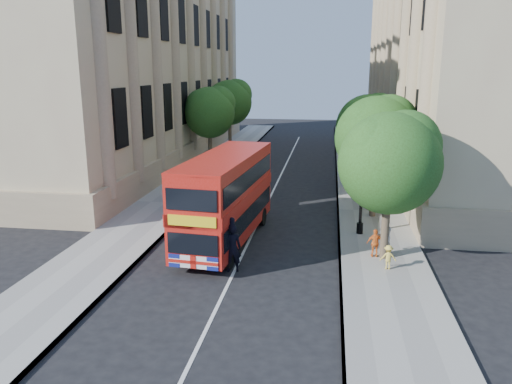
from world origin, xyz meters
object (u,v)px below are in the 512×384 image
at_px(double_decker_bus, 226,196).
at_px(woman_pedestrian, 384,236).
at_px(police_constable, 232,248).
at_px(box_van, 216,181).
at_px(lamp_post, 362,184).

distance_m(double_decker_bus, woman_pedestrian, 6.95).
distance_m(police_constable, woman_pedestrian, 6.34).
relative_size(box_van, woman_pedestrian, 3.05).
height_order(lamp_post, police_constable, lamp_post).
relative_size(box_van, police_constable, 2.55).
bearing_deg(box_van, woman_pedestrian, -42.58).
relative_size(lamp_post, woman_pedestrian, 3.22).
bearing_deg(box_van, police_constable, -76.40).
relative_size(double_decker_bus, box_van, 1.76).
distance_m(double_decker_bus, box_van, 6.71).
relative_size(lamp_post, police_constable, 2.70).
bearing_deg(box_van, double_decker_bus, -75.99).
height_order(lamp_post, double_decker_bus, lamp_post).
xyz_separation_m(double_decker_bus, box_van, (-1.92, 6.38, -0.81)).
bearing_deg(woman_pedestrian, lamp_post, -82.78).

